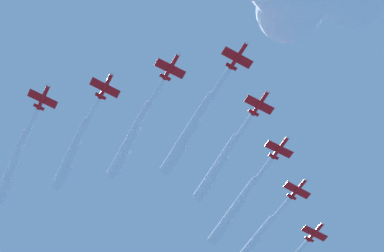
{
  "coord_description": "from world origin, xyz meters",
  "views": [
    {
      "loc": [
        33.76,
        135.8,
        24.01
      ],
      "look_at": [
        0.0,
        0.0,
        189.67
      ],
      "focal_mm": 72.06,
      "sensor_mm": 36.0,
      "label": 1
    }
  ],
  "objects_px": {
    "jet_lead": "(188,133)",
    "jet_port_outer": "(250,247)",
    "jet_starboard_inner": "(130,140)",
    "jet_port_mid": "(234,211)",
    "jet_starboard_outer": "(13,166)",
    "jet_port_inner": "(218,167)",
    "jet_starboard_mid": "(72,154)"
  },
  "relations": [
    {
      "from": "jet_lead",
      "to": "jet_port_outer",
      "type": "height_order",
      "value": "jet_port_outer"
    },
    {
      "from": "jet_port_outer",
      "to": "jet_starboard_inner",
      "type": "bearing_deg",
      "value": 37.92
    },
    {
      "from": "jet_lead",
      "to": "jet_port_mid",
      "type": "relative_size",
      "value": 1.01
    },
    {
      "from": "jet_starboard_inner",
      "to": "jet_starboard_outer",
      "type": "distance_m",
      "value": 36.8
    },
    {
      "from": "jet_lead",
      "to": "jet_starboard_outer",
      "type": "relative_size",
      "value": 1.02
    },
    {
      "from": "jet_starboard_inner",
      "to": "jet_port_inner",
      "type": "bearing_deg",
      "value": -172.18
    },
    {
      "from": "jet_starboard_mid",
      "to": "jet_starboard_outer",
      "type": "xyz_separation_m",
      "value": [
        16.32,
        -10.8,
        1.48
      ]
    },
    {
      "from": "jet_lead",
      "to": "jet_starboard_inner",
      "type": "relative_size",
      "value": 1.03
    },
    {
      "from": "jet_port_inner",
      "to": "jet_port_outer",
      "type": "xyz_separation_m",
      "value": [
        -19.94,
        -32.98,
        0.66
      ]
    },
    {
      "from": "jet_port_inner",
      "to": "jet_starboard_outer",
      "type": "distance_m",
      "value": 60.87
    },
    {
      "from": "jet_lead",
      "to": "jet_starboard_mid",
      "type": "bearing_deg",
      "value": -27.02
    },
    {
      "from": "jet_lead",
      "to": "jet_port_outer",
      "type": "distance_m",
      "value": 55.11
    },
    {
      "from": "jet_starboard_mid",
      "to": "jet_starboard_outer",
      "type": "height_order",
      "value": "jet_starboard_outer"
    },
    {
      "from": "jet_lead",
      "to": "jet_port_inner",
      "type": "distance_m",
      "value": 16.95
    },
    {
      "from": "jet_port_outer",
      "to": "jet_starboard_outer",
      "type": "height_order",
      "value": "jet_port_outer"
    },
    {
      "from": "jet_port_mid",
      "to": "jet_starboard_outer",
      "type": "height_order",
      "value": "jet_port_mid"
    },
    {
      "from": "jet_port_mid",
      "to": "jet_port_outer",
      "type": "relative_size",
      "value": 0.98
    },
    {
      "from": "jet_lead",
      "to": "jet_starboard_mid",
      "type": "height_order",
      "value": "jet_starboard_mid"
    },
    {
      "from": "jet_starboard_mid",
      "to": "jet_port_outer",
      "type": "height_order",
      "value": "jet_port_outer"
    },
    {
      "from": "jet_lead",
      "to": "jet_port_inner",
      "type": "bearing_deg",
      "value": -135.17
    },
    {
      "from": "jet_port_inner",
      "to": "jet_port_outer",
      "type": "height_order",
      "value": "jet_port_outer"
    },
    {
      "from": "jet_lead",
      "to": "jet_starboard_outer",
      "type": "bearing_deg",
      "value": -29.36
    },
    {
      "from": "jet_port_mid",
      "to": "jet_lead",
      "type": "bearing_deg",
      "value": 53.26
    },
    {
      "from": "jet_starboard_inner",
      "to": "jet_port_mid",
      "type": "relative_size",
      "value": 0.98
    },
    {
      "from": "jet_port_inner",
      "to": "jet_starboard_mid",
      "type": "xyz_separation_m",
      "value": [
        42.77,
        -3.81,
        -1.52
      ]
    },
    {
      "from": "jet_lead",
      "to": "jet_port_mid",
      "type": "distance_m",
      "value": 36.74
    },
    {
      "from": "jet_port_inner",
      "to": "jet_lead",
      "type": "bearing_deg",
      "value": 44.83
    },
    {
      "from": "jet_starboard_mid",
      "to": "jet_port_outer",
      "type": "xyz_separation_m",
      "value": [
        -62.71,
        -29.17,
        2.18
      ]
    },
    {
      "from": "jet_port_inner",
      "to": "jet_port_mid",
      "type": "distance_m",
      "value": 20.15
    },
    {
      "from": "jet_port_outer",
      "to": "jet_starboard_outer",
      "type": "xyz_separation_m",
      "value": [
        79.03,
        18.37,
        -0.7
      ]
    },
    {
      "from": "jet_port_mid",
      "to": "jet_starboard_mid",
      "type": "relative_size",
      "value": 1.07
    },
    {
      "from": "jet_starboard_outer",
      "to": "jet_starboard_inner",
      "type": "bearing_deg",
      "value": 150.09
    }
  ]
}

